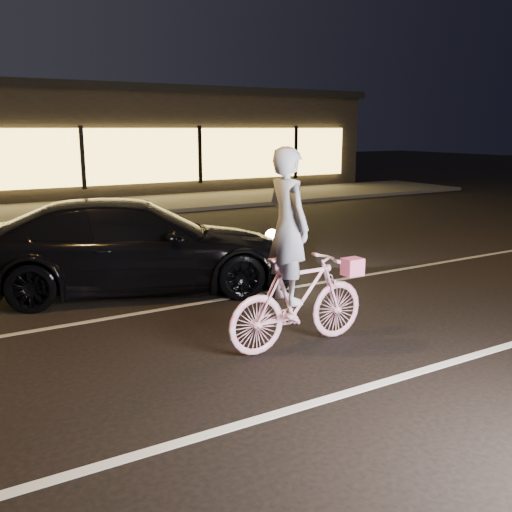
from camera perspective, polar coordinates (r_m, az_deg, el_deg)
ground at (r=7.94m, az=10.85°, el=-6.69°), size 90.00×90.00×0.00m
lane_stripe_near at (r=6.97m, az=19.12°, el=-9.96°), size 60.00×0.12×0.01m
lane_stripe_far at (r=9.45m, az=2.84°, el=-3.30°), size 60.00×0.10×0.01m
sidewalk at (r=19.41m, az=-15.38°, el=4.69°), size 30.00×4.00×0.12m
storefront at (r=25.05m, az=-19.38°, el=10.93°), size 25.40×8.42×4.20m
cyclist at (r=6.77m, az=4.00°, el=-2.30°), size 1.91×0.66×2.40m
sedan at (r=9.43m, az=-12.10°, el=1.03°), size 5.52×3.62×1.49m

